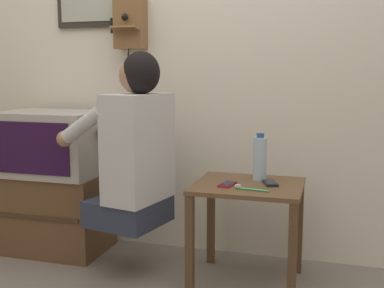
# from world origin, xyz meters

# --- Properties ---
(wall_back) EXTENTS (6.80, 0.05, 2.55)m
(wall_back) POSITION_xyz_m (0.00, 1.15, 1.27)
(wall_back) COLOR silver
(wall_back) RESTS_ON ground_plane
(side_table) EXTENTS (0.55, 0.48, 0.54)m
(side_table) POSITION_xyz_m (0.36, 0.72, 0.43)
(side_table) COLOR brown
(side_table) RESTS_ON ground_plane
(person) EXTENTS (0.58, 0.49, 0.92)m
(person) POSITION_xyz_m (-0.24, 0.65, 0.71)
(person) COLOR #2D3347
(person) RESTS_ON ground_plane
(tv_stand) EXTENTS (0.67, 0.42, 0.49)m
(tv_stand) POSITION_xyz_m (-0.89, 0.86, 0.24)
(tv_stand) COLOR brown
(tv_stand) RESTS_ON ground_plane
(television) EXTENTS (0.58, 0.43, 0.38)m
(television) POSITION_xyz_m (-0.86, 0.85, 0.68)
(television) COLOR #ADA89E
(television) RESTS_ON tv_stand
(wall_phone_antique) EXTENTS (0.22, 0.18, 0.73)m
(wall_phone_antique) POSITION_xyz_m (-0.43, 1.06, 1.40)
(wall_phone_antique) COLOR brown
(cell_phone_held) EXTENTS (0.08, 0.13, 0.01)m
(cell_phone_held) POSITION_xyz_m (0.27, 0.66, 0.54)
(cell_phone_held) COLOR maroon
(cell_phone_held) RESTS_ON side_table
(cell_phone_spare) EXTENTS (0.10, 0.14, 0.01)m
(cell_phone_spare) POSITION_xyz_m (0.47, 0.74, 0.54)
(cell_phone_spare) COLOR black
(cell_phone_spare) RESTS_ON side_table
(water_bottle) EXTENTS (0.07, 0.07, 0.25)m
(water_bottle) POSITION_xyz_m (0.41, 0.83, 0.65)
(water_bottle) COLOR #ADC6DB
(water_bottle) RESTS_ON side_table
(toothbrush) EXTENTS (0.17, 0.04, 0.02)m
(toothbrush) POSITION_xyz_m (0.39, 0.59, 0.54)
(toothbrush) COLOR #4CBF66
(toothbrush) RESTS_ON side_table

